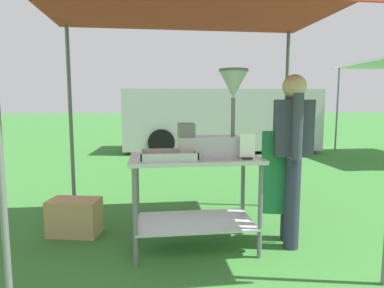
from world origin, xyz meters
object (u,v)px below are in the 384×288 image
object	(u,v)px
donut_cart	(195,182)
vendor	(291,151)
stall_canopy	(193,8)
supply_crate	(75,217)
van_silver	(219,119)
donut_fryer	(216,124)
menu_sign	(247,149)
donut_tray	(169,157)

from	to	relation	value
donut_cart	vendor	bearing A→B (deg)	-0.94
stall_canopy	donut_cart	size ratio (longest dim) A/B	2.43
supply_crate	van_silver	xyz separation A→B (m)	(2.74, 5.91, 0.69)
donut_cart	vendor	size ratio (longest dim) A/B	0.73
donut_fryer	menu_sign	xyz separation A→B (m)	(0.24, -0.22, -0.20)
menu_sign	van_silver	distance (m)	6.69
vendor	van_silver	world-z (taller)	van_silver
stall_canopy	vendor	size ratio (longest dim) A/B	1.77
donut_tray	supply_crate	world-z (taller)	donut_tray
donut_cart	van_silver	distance (m)	6.58
supply_crate	van_silver	world-z (taller)	van_silver
donut_fryer	menu_sign	size ratio (longest dim) A/B	3.59
supply_crate	stall_canopy	bearing A→B (deg)	-17.49
donut_cart	menu_sign	bearing A→B (deg)	-25.79
vendor	supply_crate	bearing A→B (deg)	166.94
donut_cart	supply_crate	world-z (taller)	donut_cart
donut_tray	vendor	world-z (taller)	vendor
donut_cart	donut_tray	distance (m)	0.38
donut_cart	donut_tray	world-z (taller)	donut_tray
stall_canopy	menu_sign	world-z (taller)	stall_canopy
stall_canopy	donut_fryer	distance (m)	1.04
vendor	donut_tray	bearing A→B (deg)	-174.40
donut_fryer	supply_crate	size ratio (longest dim) A/B	1.41
donut_cart	supply_crate	bearing A→B (deg)	158.27
stall_canopy	donut_cart	xyz separation A→B (m)	(0.00, -0.10, -1.55)
donut_tray	van_silver	size ratio (longest dim) A/B	0.09
menu_sign	donut_tray	bearing A→B (deg)	173.30
stall_canopy	van_silver	xyz separation A→B (m)	(1.56, 6.29, -1.31)
stall_canopy	donut_tray	bearing A→B (deg)	-136.95
stall_canopy	supply_crate	distance (m)	2.35
van_silver	menu_sign	bearing A→B (deg)	-99.71
menu_sign	supply_crate	distance (m)	1.91
donut_fryer	vendor	world-z (taller)	donut_fryer
supply_crate	menu_sign	bearing A→B (deg)	-22.83
donut_tray	donut_fryer	distance (m)	0.53
donut_fryer	supply_crate	world-z (taller)	donut_fryer
supply_crate	van_silver	bearing A→B (deg)	65.16
donut_tray	menu_sign	xyz separation A→B (m)	(0.67, -0.08, 0.07)
donut_cart	donut_fryer	xyz separation A→B (m)	(0.19, 0.01, 0.53)
stall_canopy	supply_crate	xyz separation A→B (m)	(-1.18, 0.37, -2.00)
menu_sign	vendor	size ratio (longest dim) A/B	0.14
donut_tray	donut_fryer	world-z (taller)	donut_fryer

